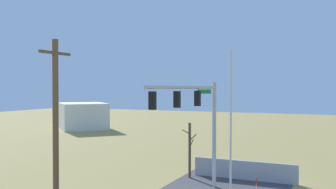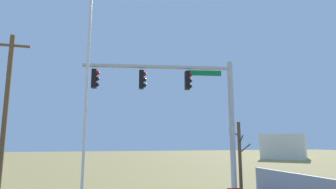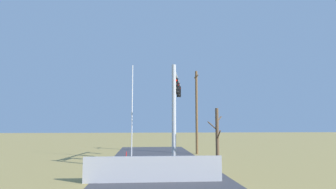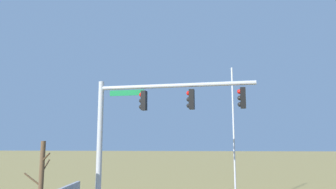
{
  "view_description": "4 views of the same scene",
  "coord_description": "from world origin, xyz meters",
  "px_view_note": "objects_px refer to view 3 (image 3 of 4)",
  "views": [
    {
      "loc": [
        -21.53,
        -6.78,
        6.74
      ],
      "look_at": [
        -1.56,
        2.32,
        6.35
      ],
      "focal_mm": 40.03,
      "sensor_mm": 36.0,
      "label": 1
    },
    {
      "loc": [
        -4.03,
        -12.34,
        2.93
      ],
      "look_at": [
        -0.55,
        0.88,
        5.23
      ],
      "focal_mm": 30.04,
      "sensor_mm": 36.0,
      "label": 2
    },
    {
      "loc": [
        21.8,
        -1.04,
        3.2
      ],
      "look_at": [
        -1.82,
        0.86,
        5.59
      ],
      "focal_mm": 30.77,
      "sensor_mm": 36.0,
      "label": 3
    },
    {
      "loc": [
        -1.39,
        15.86,
        4.28
      ],
      "look_at": [
        -0.6,
        1.15,
        6.4
      ],
      "focal_mm": 31.97,
      "sensor_mm": 36.0,
      "label": 4
    }
  ],
  "objects_px": {
    "signal_mast": "(176,98)",
    "open_sign": "(126,156)",
    "flagpole": "(132,112)",
    "bare_tree": "(217,141)",
    "utility_pole": "(197,110)"
  },
  "relations": [
    {
      "from": "flagpole",
      "to": "bare_tree",
      "type": "height_order",
      "value": "flagpole"
    },
    {
      "from": "flagpole",
      "to": "bare_tree",
      "type": "bearing_deg",
      "value": 31.74
    },
    {
      "from": "utility_pole",
      "to": "open_sign",
      "type": "relative_size",
      "value": 7.27
    },
    {
      "from": "signal_mast",
      "to": "utility_pole",
      "type": "height_order",
      "value": "utility_pole"
    },
    {
      "from": "signal_mast",
      "to": "open_sign",
      "type": "height_order",
      "value": "signal_mast"
    },
    {
      "from": "signal_mast",
      "to": "open_sign",
      "type": "xyz_separation_m",
      "value": [
        0.58,
        -3.56,
        -4.21
      ]
    },
    {
      "from": "signal_mast",
      "to": "open_sign",
      "type": "relative_size",
      "value": 6.34
    },
    {
      "from": "flagpole",
      "to": "signal_mast",
      "type": "bearing_deg",
      "value": 34.95
    },
    {
      "from": "flagpole",
      "to": "open_sign",
      "type": "relative_size",
      "value": 6.97
    },
    {
      "from": "signal_mast",
      "to": "flagpole",
      "type": "bearing_deg",
      "value": -145.05
    },
    {
      "from": "signal_mast",
      "to": "utility_pole",
      "type": "bearing_deg",
      "value": 160.8
    },
    {
      "from": "utility_pole",
      "to": "signal_mast",
      "type": "bearing_deg",
      "value": -19.2
    },
    {
      "from": "flagpole",
      "to": "open_sign",
      "type": "xyz_separation_m",
      "value": [
        5.51,
        -0.12,
        -3.35
      ]
    },
    {
      "from": "open_sign",
      "to": "signal_mast",
      "type": "bearing_deg",
      "value": 99.17
    },
    {
      "from": "utility_pole",
      "to": "open_sign",
      "type": "distance_m",
      "value": 12.53
    }
  ]
}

